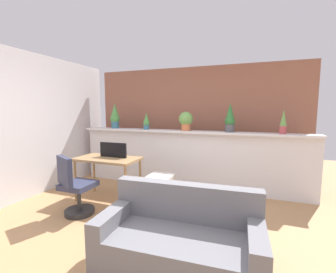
% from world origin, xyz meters
% --- Properties ---
extents(ground_plane, '(12.00, 12.00, 0.00)m').
position_xyz_m(ground_plane, '(0.00, 0.00, 0.00)').
color(ground_plane, tan).
extents(divider_wall, '(4.64, 0.16, 1.13)m').
position_xyz_m(divider_wall, '(0.00, 2.00, 0.56)').
color(divider_wall, silver).
rests_on(divider_wall, ground).
extents(plant_shelf, '(4.64, 0.29, 0.04)m').
position_xyz_m(plant_shelf, '(0.00, 1.96, 1.15)').
color(plant_shelf, silver).
rests_on(plant_shelf, divider_wall).
extents(brick_wall_behind, '(4.64, 0.10, 2.50)m').
position_xyz_m(brick_wall_behind, '(0.00, 2.60, 1.25)').
color(brick_wall_behind, '#935B47').
rests_on(brick_wall_behind, ground).
extents(side_wall_left, '(0.12, 4.40, 2.60)m').
position_xyz_m(side_wall_left, '(-2.57, 0.40, 1.30)').
color(side_wall_left, silver).
rests_on(side_wall_left, ground).
extents(potted_plant_0, '(0.21, 0.21, 0.55)m').
position_xyz_m(potted_plant_0, '(-1.67, 1.99, 1.43)').
color(potted_plant_0, '#386B84').
rests_on(potted_plant_0, plant_shelf).
extents(potted_plant_1, '(0.13, 0.13, 0.35)m').
position_xyz_m(potted_plant_1, '(-0.87, 1.93, 1.33)').
color(potted_plant_1, '#386B84').
rests_on(potted_plant_1, plant_shelf).
extents(potted_plant_2, '(0.28, 0.28, 0.37)m').
position_xyz_m(potted_plant_2, '(-0.02, 1.94, 1.38)').
color(potted_plant_2, '#C66B42').
rests_on(potted_plant_2, plant_shelf).
extents(potted_plant_3, '(0.19, 0.19, 0.53)m').
position_xyz_m(potted_plant_3, '(0.82, 1.98, 1.42)').
color(potted_plant_3, '#4C4C51').
rests_on(potted_plant_3, plant_shelf).
extents(potted_plant_4, '(0.11, 0.11, 0.41)m').
position_xyz_m(potted_plant_4, '(1.70, 1.95, 1.38)').
color(potted_plant_4, '#B7474C').
rests_on(potted_plant_4, plant_shelf).
extents(desk, '(1.10, 0.60, 0.75)m').
position_xyz_m(desk, '(-1.12, 0.90, 0.67)').
color(desk, '#99754C').
rests_on(desk, ground).
extents(tv_monitor, '(0.52, 0.04, 0.26)m').
position_xyz_m(tv_monitor, '(-1.06, 0.98, 0.88)').
color(tv_monitor, black).
rests_on(tv_monitor, desk).
extents(office_chair, '(0.52, 0.52, 0.91)m').
position_xyz_m(office_chair, '(-1.23, 0.21, 0.39)').
color(office_chair, '#262628').
rests_on(office_chair, ground).
extents(side_cube_shelf, '(0.40, 0.41, 0.50)m').
position_xyz_m(side_cube_shelf, '(-0.18, 1.01, 0.25)').
color(side_cube_shelf, silver).
rests_on(side_cube_shelf, ground).
extents(couch, '(1.60, 0.84, 0.80)m').
position_xyz_m(couch, '(0.60, -0.37, 0.28)').
color(couch, slate).
rests_on(couch, ground).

